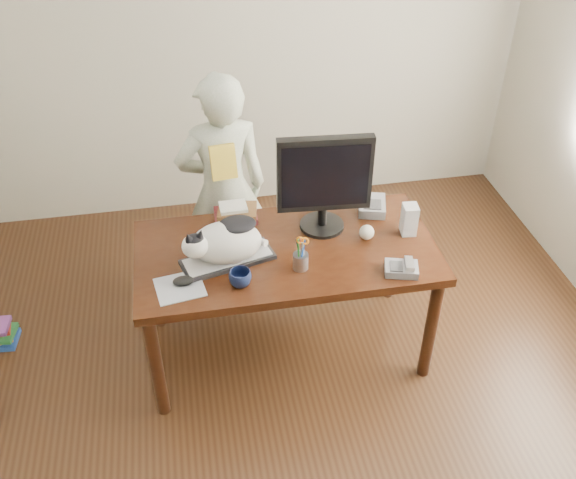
# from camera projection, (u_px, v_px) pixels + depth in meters

# --- Properties ---
(room) EXTENTS (4.50, 4.50, 4.50)m
(room) POSITION_uv_depth(u_px,v_px,m) (313.00, 222.00, 2.58)
(room) COLOR black
(room) RESTS_ON ground
(desk) EXTENTS (1.60, 0.80, 0.75)m
(desk) POSITION_uv_depth(u_px,v_px,m) (284.00, 261.00, 3.56)
(desk) COLOR black
(desk) RESTS_ON ground
(keyboard) EXTENTS (0.51, 0.29, 0.03)m
(keyboard) POSITION_uv_depth(u_px,v_px,m) (228.00, 259.00, 3.32)
(keyboard) COLOR black
(keyboard) RESTS_ON desk
(cat) EXTENTS (0.46, 0.32, 0.27)m
(cat) POSITION_uv_depth(u_px,v_px,m) (224.00, 242.00, 3.24)
(cat) COLOR silver
(cat) RESTS_ON keyboard
(monitor) EXTENTS (0.51, 0.26, 0.57)m
(monitor) POSITION_uv_depth(u_px,v_px,m) (324.00, 180.00, 3.36)
(monitor) COLOR black
(monitor) RESTS_ON desk
(pen_cup) EXTENTS (0.10, 0.10, 0.20)m
(pen_cup) POSITION_uv_depth(u_px,v_px,m) (301.00, 259.00, 3.25)
(pen_cup) COLOR gray
(pen_cup) RESTS_ON desk
(mousepad) EXTENTS (0.26, 0.25, 0.01)m
(mousepad) POSITION_uv_depth(u_px,v_px,m) (180.00, 287.00, 3.16)
(mousepad) COLOR #9FA2AA
(mousepad) RESTS_ON desk
(mouse) EXTENTS (0.11, 0.08, 0.04)m
(mouse) POSITION_uv_depth(u_px,v_px,m) (183.00, 281.00, 3.17)
(mouse) COLOR black
(mouse) RESTS_ON mousepad
(coffee_mug) EXTENTS (0.15, 0.15, 0.09)m
(coffee_mug) POSITION_uv_depth(u_px,v_px,m) (240.00, 278.00, 3.16)
(coffee_mug) COLOR #0D1636
(coffee_mug) RESTS_ON desk
(phone) EXTENTS (0.19, 0.16, 0.08)m
(phone) POSITION_uv_depth(u_px,v_px,m) (402.00, 268.00, 3.25)
(phone) COLOR slate
(phone) RESTS_ON desk
(speaker) EXTENTS (0.09, 0.10, 0.18)m
(speaker) POSITION_uv_depth(u_px,v_px,m) (409.00, 219.00, 3.48)
(speaker) COLOR #ACACAF
(speaker) RESTS_ON desk
(baseball) EXTENTS (0.08, 0.08, 0.08)m
(baseball) POSITION_uv_depth(u_px,v_px,m) (367.00, 232.00, 3.46)
(baseball) COLOR silver
(baseball) RESTS_ON desk
(book_stack) EXTENTS (0.25, 0.20, 0.09)m
(book_stack) POSITION_uv_depth(u_px,v_px,m) (236.00, 213.00, 3.61)
(book_stack) COLOR #4B1417
(book_stack) RESTS_ON desk
(calculator) EXTENTS (0.20, 0.23, 0.06)m
(calculator) POSITION_uv_depth(u_px,v_px,m) (372.00, 206.00, 3.69)
(calculator) COLOR slate
(calculator) RESTS_ON desk
(person) EXTENTS (0.59, 0.42, 1.50)m
(person) POSITION_uv_depth(u_px,v_px,m) (223.00, 191.00, 3.86)
(person) COLOR silver
(person) RESTS_ON ground
(held_book) EXTENTS (0.15, 0.10, 0.20)m
(held_book) POSITION_uv_depth(u_px,v_px,m) (223.00, 162.00, 3.55)
(held_book) COLOR yellow
(held_book) RESTS_ON person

